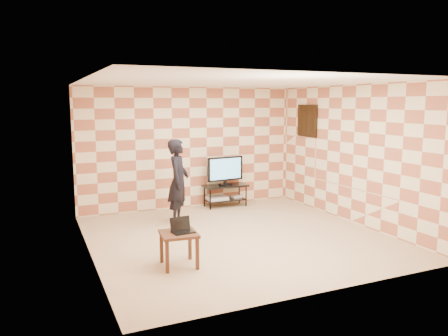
{
  "coord_description": "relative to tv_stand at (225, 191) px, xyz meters",
  "views": [
    {
      "loc": [
        -3.23,
        -6.73,
        2.34
      ],
      "look_at": [
        0.0,
        0.6,
        1.15
      ],
      "focal_mm": 35.0,
      "sensor_mm": 36.0,
      "label": 1
    }
  ],
  "objects": [
    {
      "name": "wall_front",
      "position": [
        -0.73,
        -4.69,
        0.98
      ],
      "size": [
        5.0,
        0.02,
        2.7
      ],
      "primitive_type": "cube",
      "color": "beige",
      "rests_on": "ground"
    },
    {
      "name": "wall_back",
      "position": [
        -0.73,
        0.31,
        0.98
      ],
      "size": [
        5.0,
        0.02,
        2.7
      ],
      "primitive_type": "cube",
      "color": "beige",
      "rests_on": "ground"
    },
    {
      "name": "floor",
      "position": [
        -0.73,
        -2.19,
        -0.37
      ],
      "size": [
        5.0,
        5.0,
        0.0
      ],
      "primitive_type": "plane",
      "color": "tan",
      "rests_on": "ground"
    },
    {
      "name": "tv_stand",
      "position": [
        0.0,
        0.0,
        0.0
      ],
      "size": [
        1.0,
        0.45,
        0.5
      ],
      "color": "black",
      "rests_on": "floor"
    },
    {
      "name": "game_console",
      "position": [
        0.29,
        0.02,
        -0.17
      ],
      "size": [
        0.23,
        0.18,
        0.05
      ],
      "primitive_type": "cube",
      "rotation": [
        0.0,
        0.0,
        0.15
      ],
      "color": "silver",
      "rests_on": "tv_stand"
    },
    {
      "name": "person",
      "position": [
        -1.39,
        -0.87,
        0.46
      ],
      "size": [
        0.65,
        0.72,
        1.66
      ],
      "primitive_type": "imported",
      "rotation": [
        0.0,
        0.0,
        1.04
      ],
      "color": "black",
      "rests_on": "floor"
    },
    {
      "name": "laptop",
      "position": [
        -2.06,
        -3.08,
        0.18
      ],
      "size": [
        0.33,
        0.27,
        0.21
      ],
      "color": "black",
      "rests_on": "side_table"
    },
    {
      "name": "ceiling",
      "position": [
        -0.73,
        -2.19,
        2.33
      ],
      "size": [
        5.0,
        5.0,
        0.02
      ],
      "primitive_type": "cube",
      "color": "white",
      "rests_on": "wall_back"
    },
    {
      "name": "wall_art",
      "position": [
        1.74,
        -0.64,
        1.58
      ],
      "size": [
        0.04,
        0.72,
        0.72
      ],
      "color": "black",
      "rests_on": "wall_right"
    },
    {
      "name": "wall_right",
      "position": [
        1.77,
        -2.19,
        0.98
      ],
      "size": [
        0.02,
        5.0,
        2.7
      ],
      "primitive_type": "cube",
      "color": "beige",
      "rests_on": "ground"
    },
    {
      "name": "side_table",
      "position": [
        -2.11,
        -3.1,
        0.05
      ],
      "size": [
        0.56,
        0.56,
        0.5
      ],
      "color": "#33180E",
      "rests_on": "floor"
    },
    {
      "name": "tv",
      "position": [
        -0.0,
        -0.0,
        0.49
      ],
      "size": [
        0.89,
        0.2,
        0.64
      ],
      "color": "black",
      "rests_on": "tv_stand"
    },
    {
      "name": "dvd_player",
      "position": [
        -0.2,
        -0.0,
        -0.16
      ],
      "size": [
        0.46,
        0.33,
        0.08
      ],
      "primitive_type": "cube",
      "rotation": [
        0.0,
        0.0,
        0.01
      ],
      "color": "#B2B2B5",
      "rests_on": "tv_stand"
    },
    {
      "name": "wall_left",
      "position": [
        -3.23,
        -2.19,
        0.98
      ],
      "size": [
        0.02,
        5.0,
        2.7
      ],
      "primitive_type": "cube",
      "color": "beige",
      "rests_on": "ground"
    }
  ]
}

